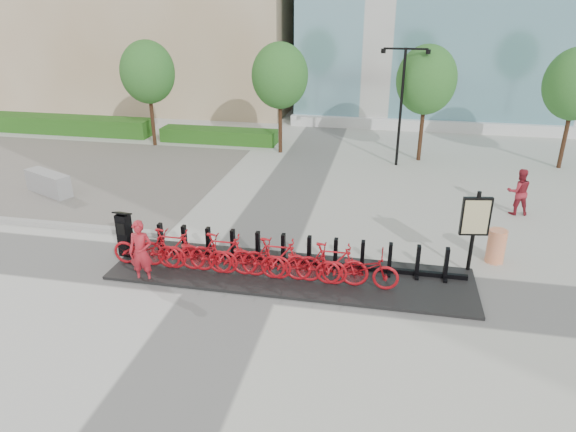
% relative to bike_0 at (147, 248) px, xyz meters
% --- Properties ---
extents(ground, '(120.00, 120.00, 0.00)m').
position_rel_bike_0_xyz_m(ground, '(2.60, 0.05, -0.59)').
color(ground, '#B0B1A3').
extents(gravel_patch, '(14.00, 14.00, 0.00)m').
position_rel_bike_0_xyz_m(gravel_patch, '(-7.40, 7.05, -0.58)').
color(gravel_patch, '#46423D').
rests_on(gravel_patch, ground).
extents(hedge_a, '(10.00, 1.40, 0.90)m').
position_rel_bike_0_xyz_m(hedge_a, '(-11.40, 13.55, -0.14)').
color(hedge_a, '#205F1B').
rests_on(hedge_a, ground).
extents(hedge_b, '(6.00, 1.20, 0.70)m').
position_rel_bike_0_xyz_m(hedge_b, '(-2.40, 13.25, -0.24)').
color(hedge_b, '#205F1B').
rests_on(hedge_b, ground).
extents(tree_0, '(2.60, 2.60, 5.10)m').
position_rel_bike_0_xyz_m(tree_0, '(-5.40, 12.05, 3.00)').
color(tree_0, '#3E2A18').
rests_on(tree_0, ground).
extents(tree_1, '(2.60, 2.60, 5.10)m').
position_rel_bike_0_xyz_m(tree_1, '(1.10, 12.05, 3.00)').
color(tree_1, '#3E2A18').
rests_on(tree_1, ground).
extents(tree_2, '(2.60, 2.60, 5.10)m').
position_rel_bike_0_xyz_m(tree_2, '(7.60, 12.05, 3.00)').
color(tree_2, '#3E2A18').
rests_on(tree_2, ground).
extents(tree_3, '(2.60, 2.60, 5.10)m').
position_rel_bike_0_xyz_m(tree_3, '(13.60, 12.05, 3.00)').
color(tree_3, '#3E2A18').
rests_on(tree_3, ground).
extents(streetlamp, '(2.00, 0.20, 5.00)m').
position_rel_bike_0_xyz_m(streetlamp, '(6.60, 11.05, 2.55)').
color(streetlamp, black).
rests_on(streetlamp, ground).
extents(dock_pad, '(9.60, 2.40, 0.08)m').
position_rel_bike_0_xyz_m(dock_pad, '(3.90, 0.35, -0.55)').
color(dock_pad, black).
rests_on(dock_pad, ground).
extents(dock_rail_posts, '(8.02, 0.50, 0.85)m').
position_rel_bike_0_xyz_m(dock_rail_posts, '(3.96, 0.82, -0.08)').
color(dock_rail_posts, black).
rests_on(dock_rail_posts, dock_pad).
extents(bike_0, '(1.93, 0.67, 1.02)m').
position_rel_bike_0_xyz_m(bike_0, '(0.00, 0.00, 0.00)').
color(bike_0, '#A10C14').
rests_on(bike_0, dock_pad).
extents(bike_1, '(1.88, 0.53, 1.13)m').
position_rel_bike_0_xyz_m(bike_1, '(0.72, 0.00, 0.06)').
color(bike_1, '#A10C14').
rests_on(bike_1, dock_pad).
extents(bike_2, '(1.93, 0.67, 1.02)m').
position_rel_bike_0_xyz_m(bike_2, '(1.44, 0.00, 0.00)').
color(bike_2, '#A10C14').
rests_on(bike_2, dock_pad).
extents(bike_3, '(1.88, 0.53, 1.13)m').
position_rel_bike_0_xyz_m(bike_3, '(2.16, 0.00, 0.06)').
color(bike_3, '#A10C14').
rests_on(bike_3, dock_pad).
extents(bike_4, '(1.93, 0.67, 1.02)m').
position_rel_bike_0_xyz_m(bike_4, '(2.88, 0.00, 0.00)').
color(bike_4, '#A10C14').
rests_on(bike_4, dock_pad).
extents(bike_5, '(1.88, 0.53, 1.13)m').
position_rel_bike_0_xyz_m(bike_5, '(3.60, 0.00, 0.06)').
color(bike_5, '#A10C14').
rests_on(bike_5, dock_pad).
extents(bike_6, '(1.93, 0.67, 1.02)m').
position_rel_bike_0_xyz_m(bike_6, '(4.32, 0.00, 0.00)').
color(bike_6, '#A10C14').
rests_on(bike_6, dock_pad).
extents(bike_7, '(1.88, 0.53, 1.13)m').
position_rel_bike_0_xyz_m(bike_7, '(5.04, 0.00, 0.06)').
color(bike_7, '#A10C14').
rests_on(bike_7, dock_pad).
extents(bike_8, '(1.93, 0.67, 1.02)m').
position_rel_bike_0_xyz_m(bike_8, '(5.76, 0.00, 0.00)').
color(bike_8, '#A10C14').
rests_on(bike_8, dock_pad).
extents(kiosk, '(0.46, 0.40, 1.36)m').
position_rel_bike_0_xyz_m(kiosk, '(-0.87, 0.46, 0.14)').
color(kiosk, black).
rests_on(kiosk, dock_pad).
extents(worker_red, '(0.66, 0.47, 1.70)m').
position_rel_bike_0_xyz_m(worker_red, '(0.22, -0.71, 0.26)').
color(worker_red, '#A91B26').
rests_on(worker_red, ground).
extents(pedestrian, '(0.85, 0.70, 1.61)m').
position_rel_bike_0_xyz_m(pedestrian, '(10.66, 6.09, 0.22)').
color(pedestrian, maroon).
rests_on(pedestrian, ground).
extents(construction_barrel, '(0.63, 0.63, 0.96)m').
position_rel_bike_0_xyz_m(construction_barrel, '(9.37, 2.26, -0.11)').
color(construction_barrel, '#FF5B00').
rests_on(construction_barrel, ground).
extents(jersey_barrier, '(2.21, 1.42, 0.83)m').
position_rel_bike_0_xyz_m(jersey_barrier, '(-6.28, 4.71, -0.17)').
color(jersey_barrier, gray).
rests_on(jersey_barrier, ground).
extents(map_sign, '(0.76, 0.25, 2.32)m').
position_rel_bike_0_xyz_m(map_sign, '(8.57, 1.48, 0.94)').
color(map_sign, black).
rests_on(map_sign, ground).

